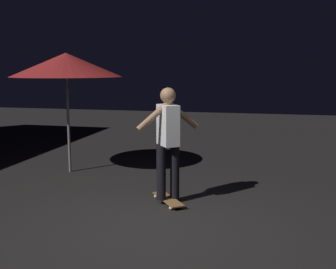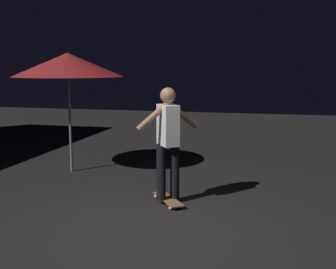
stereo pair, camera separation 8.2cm
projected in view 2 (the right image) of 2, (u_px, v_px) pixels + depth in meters
ground_plane at (148, 233)px, 5.11m from camera, size 28.00×28.00×0.00m
patio_umbrella at (68, 65)px, 7.84m from camera, size 2.10×2.10×2.30m
skateboard_ridden at (168, 199)px, 6.25m from camera, size 0.75×0.62×0.07m
skater at (168, 135)px, 6.09m from camera, size 0.65×0.85×1.67m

